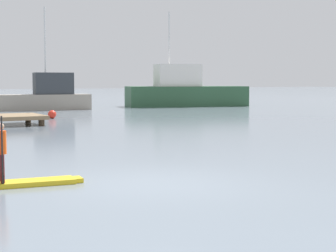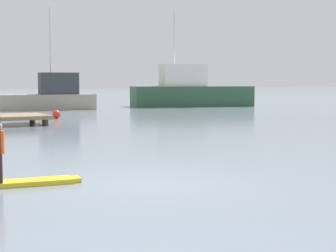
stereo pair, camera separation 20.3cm
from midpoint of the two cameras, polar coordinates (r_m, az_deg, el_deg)
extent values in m
plane|color=slate|center=(11.76, -2.18, -5.74)|extent=(240.00, 240.00, 0.00)
cube|color=gold|center=(11.95, -9.87, -5.39)|extent=(0.28, 0.41, 0.09)
cylinder|color=#4C1419|center=(11.78, -17.16, -4.04)|extent=(0.09, 0.09, 0.56)
cylinder|color=#4C1419|center=(11.54, -17.04, -4.22)|extent=(0.09, 0.09, 0.56)
cylinder|color=#E54C14|center=(11.59, -17.16, -1.61)|extent=(0.23, 0.23, 0.47)
sphere|color=tan|center=(11.56, -17.20, -0.03)|extent=(0.14, 0.14, 0.14)
cylinder|color=black|center=(11.43, -17.06, -2.35)|extent=(0.03, 0.03, 1.34)
cube|color=black|center=(11.52, -16.99, -5.20)|extent=(0.05, 0.14, 0.18)
cube|color=#2D5638|center=(45.35, 1.78, 3.05)|extent=(10.11, 5.30, 1.61)
cube|color=white|center=(45.12, 0.84, 5.19)|extent=(3.95, 3.19, 1.76)
cylinder|color=silver|center=(45.07, -0.02, 8.96)|extent=(0.12, 0.12, 4.16)
cube|color=#9E9384|center=(40.61, -12.80, 2.38)|extent=(6.81, 2.47, 1.11)
cube|color=#33383D|center=(40.72, -11.77, 4.27)|extent=(2.84, 1.73, 1.54)
cylinder|color=silver|center=(40.72, -12.59, 8.58)|extent=(0.12, 0.12, 4.60)
cylinder|color=#473828|center=(26.70, -13.00, 0.53)|extent=(0.28, 0.28, 0.47)
cylinder|color=#473828|center=(28.95, -14.28, 0.82)|extent=(0.28, 0.28, 0.47)
sphere|color=red|center=(31.53, -11.93, 1.17)|extent=(0.46, 0.46, 0.46)
camera|label=1|loc=(0.10, -90.39, -0.03)|focal=59.72mm
camera|label=2|loc=(0.10, 89.61, 0.03)|focal=59.72mm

